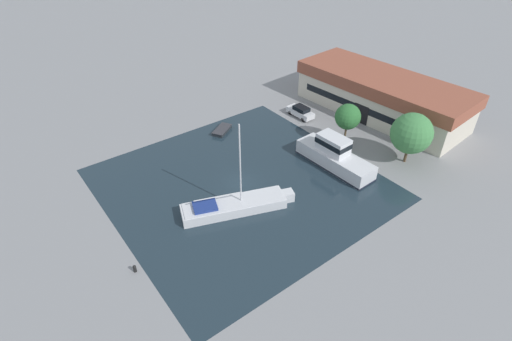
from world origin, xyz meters
name	(u,v)px	position (x,y,z in m)	size (l,w,h in m)	color
ground_plane	(241,184)	(0.00, 0.00, 0.00)	(440.00, 440.00, 0.00)	gray
water_canal	(241,184)	(0.00, 0.00, 0.00)	(29.05, 29.15, 0.01)	#1E2D38
warehouse_building	(381,95)	(-1.90, 27.25, 2.97)	(26.49, 11.69, 5.86)	beige
quay_tree_near_building	(348,117)	(1.15, 16.27, 4.11)	(3.37, 3.37, 5.81)	brown
quay_tree_by_water	(412,133)	(8.70, 19.25, 4.10)	(5.05, 5.05, 6.63)	brown
parked_car	(300,111)	(-8.24, 16.85, 0.84)	(4.57, 1.82, 1.68)	silver
sailboat_moored	(235,205)	(3.37, -3.18, 0.67)	(6.41, 12.30, 10.44)	silver
motor_cruiser	(334,156)	(3.85, 11.37, 1.45)	(10.66, 3.55, 3.98)	silver
small_dinghy	(222,130)	(-11.54, 4.89, 0.27)	(3.16, 3.76, 0.53)	#23282D
mooring_bollard	(135,268)	(4.78, -15.23, 0.41)	(0.32, 0.32, 0.77)	black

